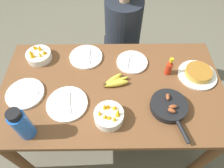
# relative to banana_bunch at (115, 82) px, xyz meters

# --- Properties ---
(ground_plane) EXTENTS (14.00, 14.00, 0.00)m
(ground_plane) POSITION_rel_banana_bunch_xyz_m (-0.02, -0.03, -0.78)
(ground_plane) COLOR #666051
(dining_table) EXTENTS (1.50, 0.84, 0.77)m
(dining_table) POSITION_rel_banana_bunch_xyz_m (-0.02, -0.03, -0.13)
(dining_table) COLOR brown
(dining_table) RESTS_ON ground_plane
(banana_bunch) EXTENTS (0.18, 0.14, 0.04)m
(banana_bunch) POSITION_rel_banana_bunch_xyz_m (0.00, 0.00, 0.00)
(banana_bunch) COLOR gold
(banana_bunch) RESTS_ON dining_table
(skillet) EXTENTS (0.23, 0.36, 0.08)m
(skillet) POSITION_rel_banana_bunch_xyz_m (0.33, -0.20, 0.01)
(skillet) COLOR black
(skillet) RESTS_ON dining_table
(frittata_plate_center) EXTENTS (0.27, 0.27, 0.06)m
(frittata_plate_center) POSITION_rel_banana_bunch_xyz_m (0.58, 0.06, 0.01)
(frittata_plate_center) COLOR white
(frittata_plate_center) RESTS_ON dining_table
(empty_plate_near_front) EXTENTS (0.23, 0.23, 0.02)m
(empty_plate_near_front) POSITION_rel_banana_bunch_xyz_m (0.13, 0.19, -0.01)
(empty_plate_near_front) COLOR white
(empty_plate_near_front) RESTS_ON dining_table
(empty_plate_far_left) EXTENTS (0.24, 0.24, 0.02)m
(empty_plate_far_left) POSITION_rel_banana_bunch_xyz_m (-0.21, 0.24, -0.01)
(empty_plate_far_left) COLOR white
(empty_plate_far_left) RESTS_ON dining_table
(empty_plate_far_right) EXTENTS (0.26, 0.26, 0.02)m
(empty_plate_far_right) POSITION_rel_banana_bunch_xyz_m (-0.30, -0.16, -0.01)
(empty_plate_far_right) COLOR white
(empty_plate_far_right) RESTS_ON dining_table
(empty_plate_mid_edge) EXTENTS (0.25, 0.25, 0.02)m
(empty_plate_mid_edge) POSITION_rel_banana_bunch_xyz_m (-0.59, -0.08, -0.01)
(empty_plate_mid_edge) COLOR white
(empty_plate_mid_edge) RESTS_ON dining_table
(fruit_bowl_mango) EXTENTS (0.18, 0.18, 0.12)m
(fruit_bowl_mango) POSITION_rel_banana_bunch_xyz_m (-0.04, -0.26, 0.02)
(fruit_bowl_mango) COLOR white
(fruit_bowl_mango) RESTS_ON dining_table
(fruit_bowl_citrus) EXTENTS (0.18, 0.18, 0.10)m
(fruit_bowl_citrus) POSITION_rel_banana_bunch_xyz_m (-0.56, 0.24, 0.02)
(fruit_bowl_citrus) COLOR white
(fruit_bowl_citrus) RESTS_ON dining_table
(water_bottle) EXTENTS (0.09, 0.09, 0.24)m
(water_bottle) POSITION_rel_banana_bunch_xyz_m (-0.50, -0.35, 0.09)
(water_bottle) COLOR blue
(water_bottle) RESTS_ON dining_table
(hot_sauce_bottle) EXTENTS (0.04, 0.04, 0.15)m
(hot_sauce_bottle) POSITION_rel_banana_bunch_xyz_m (0.37, 0.09, 0.04)
(hot_sauce_bottle) COLOR #B72814
(hot_sauce_bottle) RESTS_ON dining_table
(person_figure) EXTENTS (0.35, 0.35, 1.22)m
(person_figure) POSITION_rel_banana_bunch_xyz_m (0.09, 0.65, -0.28)
(person_figure) COLOR black
(person_figure) RESTS_ON ground_plane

